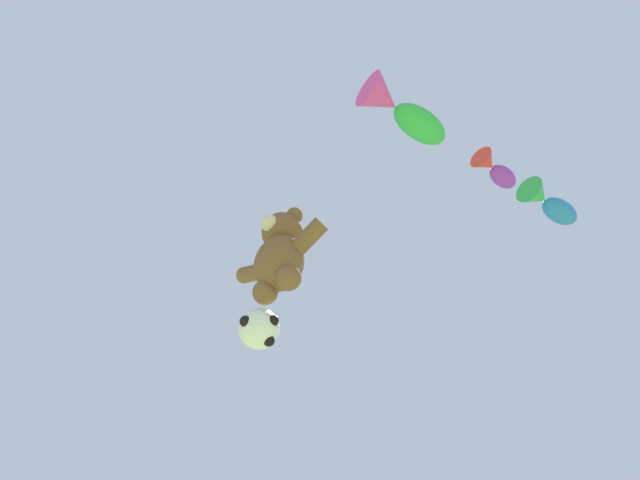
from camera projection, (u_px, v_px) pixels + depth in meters
teddy_bear_kite at (280, 253)px, 9.20m from camera, size 2.48×1.09×2.52m
soccer_ball_kite at (260, 329)px, 8.17m from camera, size 0.87×0.87×0.80m
fish_kite_emerald at (401, 111)px, 10.50m from camera, size 1.54×2.58×0.96m
fish_kite_violet at (495, 170)px, 11.41m from camera, size 0.86×1.50×0.65m
fish_kite_cobalt at (548, 203)px, 12.30m from camera, size 1.30×2.15×0.83m
diamond_kite at (279, 237)px, 14.19m from camera, size 0.69×0.54×2.02m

